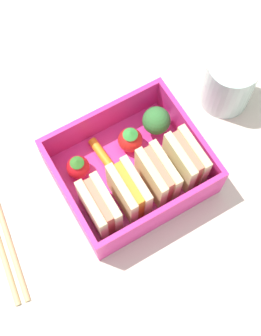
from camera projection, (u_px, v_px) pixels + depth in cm
name	position (u px, v px, depth cm)	size (l,w,h in cm)	color
ground_plane	(130.00, 179.00, 59.29)	(120.00, 120.00, 2.00)	beige
bento_tray	(130.00, 174.00, 57.81)	(16.98, 14.66, 1.20)	#E12E8B
bento_rim	(130.00, 165.00, 55.01)	(16.98, 14.66, 4.83)	#E12E8B
sandwich_left	(185.00, 160.00, 54.51)	(2.76, 5.79, 6.19)	beige
sandwich_center_left	(157.00, 175.00, 53.80)	(2.76, 5.79, 6.19)	beige
sandwich_center	(129.00, 191.00, 53.09)	(2.76, 5.79, 6.19)	beige
sandwich_center_right	(100.00, 207.00, 52.38)	(2.76, 5.79, 6.19)	beige
broccoli_floret	(156.00, 121.00, 57.01)	(3.48, 3.48, 4.38)	#98C768
strawberry_left	(130.00, 140.00, 57.09)	(3.07, 3.07, 3.67)	red
carrot_stick_far_left	(103.00, 155.00, 57.51)	(1.08, 1.08, 4.98)	orange
strawberry_far_left	(78.00, 167.00, 55.87)	(2.83, 2.83, 3.43)	red
drinking_glass	(229.00, 82.00, 59.03)	(6.51, 6.51, 7.59)	silver
folded_napkin	(71.00, 82.00, 63.22)	(15.89, 11.97, 0.40)	silver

